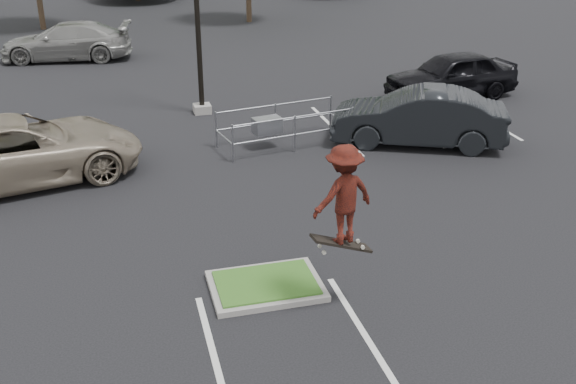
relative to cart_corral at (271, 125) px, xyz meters
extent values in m
plane|color=black|center=(-2.05, -7.92, -0.72)|extent=(120.00, 120.00, 0.00)
cube|color=gray|center=(-2.05, -7.92, -0.66)|extent=(2.20, 1.60, 0.12)
cube|color=#316620|center=(-2.05, -7.92, -0.59)|extent=(1.95, 1.35, 0.05)
cube|color=silver|center=(-6.55, 1.08, -0.72)|extent=(0.12, 5.20, 0.01)
cube|color=silver|center=(2.45, 1.08, -0.72)|extent=(0.12, 5.20, 0.01)
cube|color=silver|center=(5.15, 1.08, -0.72)|extent=(0.12, 5.20, 0.01)
cube|color=silver|center=(7.85, 1.08, -0.72)|extent=(0.12, 5.20, 0.01)
cube|color=silver|center=(-0.70, -10.92, -0.72)|extent=(0.12, 6.00, 0.01)
cube|color=gray|center=(-1.55, 4.08, -0.57)|extent=(0.60, 0.60, 0.30)
cylinder|color=gray|center=(-1.38, -0.97, -0.15)|extent=(0.06, 0.06, 1.15)
cylinder|color=gray|center=(-1.64, 0.40, -0.15)|extent=(0.06, 0.06, 1.15)
cylinder|color=gray|center=(0.58, -0.60, -0.15)|extent=(0.06, 0.06, 1.15)
cylinder|color=gray|center=(0.32, 0.77, -0.15)|extent=(0.06, 0.06, 1.15)
cylinder|color=gray|center=(2.54, -0.24, -0.15)|extent=(0.06, 0.06, 1.15)
cylinder|color=gray|center=(2.29, 1.14, -0.15)|extent=(0.06, 0.06, 1.15)
cylinder|color=gray|center=(0.58, -0.60, -0.17)|extent=(3.93, 0.78, 0.05)
cylinder|color=gray|center=(0.58, -0.60, 0.38)|extent=(3.93, 0.78, 0.05)
cylinder|color=gray|center=(0.32, 0.77, -0.17)|extent=(3.93, 0.78, 0.05)
cylinder|color=gray|center=(0.32, 0.77, 0.38)|extent=(3.93, 0.78, 0.05)
cube|color=gray|center=(-0.14, -0.03, 0.00)|extent=(0.93, 0.67, 0.48)
cube|color=black|center=(-0.86, -8.92, 0.65)|extent=(1.18, 0.44, 0.47)
cylinder|color=beige|center=(-1.23, -9.04, 0.59)|extent=(0.07, 0.04, 0.07)
cylinder|color=beige|center=(-1.23, -8.79, 0.59)|extent=(0.07, 0.04, 0.07)
cylinder|color=beige|center=(-0.49, -9.04, 0.59)|extent=(0.07, 0.04, 0.07)
cylinder|color=beige|center=(-0.49, -8.79, 0.59)|extent=(0.07, 0.04, 0.07)
imported|color=maroon|center=(-0.86, -8.92, 1.63)|extent=(1.34, 0.98, 1.85)
imported|color=gray|center=(-7.24, -0.92, 0.18)|extent=(7.03, 4.46, 1.81)
imported|color=black|center=(4.45, -0.92, 0.15)|extent=(5.60, 3.84, 1.75)
imported|color=black|center=(7.95, 3.58, 0.15)|extent=(5.31, 2.58, 1.75)
imported|color=#979792|center=(-6.37, 14.08, 0.14)|extent=(6.25, 3.31, 1.72)
camera|label=1|loc=(-4.60, -19.10, 6.49)|focal=42.00mm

